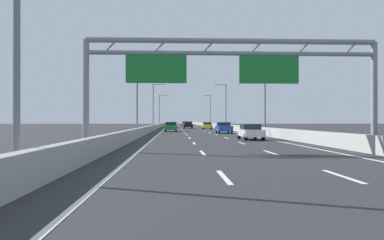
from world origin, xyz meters
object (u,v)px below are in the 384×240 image
at_px(streetlamp_right_far, 225,103).
at_px(blue_car, 224,128).
at_px(green_car, 171,127).
at_px(silver_car, 173,125).
at_px(streetlamp_right_distant, 210,109).
at_px(yellow_car, 207,125).
at_px(streetlamp_right_mid, 263,90).
at_px(black_car, 188,125).
at_px(streetlamp_left_far, 154,103).
at_px(streetlamp_left_mid, 139,90).
at_px(orange_car, 185,124).
at_px(sign_gantry, 228,65).
at_px(streetlamp_left_distant, 160,108).
at_px(white_car, 250,132).

relative_size(streetlamp_right_far, blue_car, 2.19).
bearing_deg(green_car, silver_car, 89.49).
bearing_deg(streetlamp_right_distant, yellow_car, -95.78).
xyz_separation_m(streetlamp_right_mid, streetlamp_right_far, (0.00, 36.58, 0.00)).
height_order(streetlamp_right_far, black_car, streetlamp_right_far).
relative_size(streetlamp_left_far, streetlamp_right_far, 1.00).
relative_size(streetlamp_left_far, green_car, 2.21).
xyz_separation_m(streetlamp_left_mid, yellow_car, (10.98, 34.15, -4.67)).
height_order(streetlamp_left_mid, blue_car, streetlamp_left_mid).
height_order(streetlamp_right_far, silver_car, streetlamp_right_far).
bearing_deg(streetlamp_right_far, silver_car, 132.12).
relative_size(streetlamp_right_far, streetlamp_right_distant, 1.00).
bearing_deg(orange_car, yellow_car, -85.57).
height_order(sign_gantry, streetlamp_left_distant, streetlamp_left_distant).
distance_m(streetlamp_right_distant, yellow_car, 39.47).
height_order(streetlamp_left_mid, silver_car, streetlamp_left_mid).
xyz_separation_m(streetlamp_left_far, green_car, (3.67, -22.62, -4.63)).
bearing_deg(blue_car, orange_car, 92.57).
distance_m(green_car, yellow_car, 21.49).
xyz_separation_m(streetlamp_right_far, blue_car, (-4.09, -31.10, -4.63)).
xyz_separation_m(streetlamp_right_far, orange_car, (-7.36, 41.66, -4.63)).
bearing_deg(blue_car, streetlamp_left_far, 109.22).
xyz_separation_m(sign_gantry, yellow_car, (3.77, 59.65, -4.10)).
distance_m(streetlamp_right_mid, green_car, 18.52).
bearing_deg(silver_car, streetlamp_right_far, -47.88).
xyz_separation_m(black_car, white_car, (3.67, -52.63, -0.04)).
height_order(streetlamp_left_far, white_car, streetlamp_left_far).
xyz_separation_m(streetlamp_left_far, orange_car, (7.57, 41.66, -4.63)).
relative_size(streetlamp_left_far, streetlamp_left_distant, 1.00).
relative_size(streetlamp_left_far, silver_car, 2.16).
bearing_deg(streetlamp_right_mid, streetlamp_left_distant, 101.54).
distance_m(streetlamp_right_distant, silver_car, 27.20).
height_order(streetlamp_left_distant, blue_car, streetlamp_left_distant).
relative_size(streetlamp_left_mid, streetlamp_right_distant, 1.00).
relative_size(streetlamp_right_distant, blue_car, 2.19).
relative_size(sign_gantry, streetlamp_left_far, 1.76).
height_order(streetlamp_left_mid, streetlamp_left_far, same).
bearing_deg(streetlamp_right_mid, streetlamp_right_far, 90.00).
bearing_deg(streetlamp_left_far, black_car, 24.42).
bearing_deg(silver_car, streetlamp_left_mid, -94.67).
xyz_separation_m(black_car, yellow_car, (3.71, -5.72, -0.04)).
height_order(streetlamp_right_distant, green_car, streetlamp_right_distant).
bearing_deg(orange_car, streetlamp_right_distant, -34.64).
bearing_deg(black_car, green_car, -97.92).
bearing_deg(streetlamp_right_distant, streetlamp_right_mid, -90.00).
relative_size(streetlamp_left_distant, white_car, 2.10).
relative_size(streetlamp_left_mid, yellow_car, 2.12).
bearing_deg(streetlamp_right_mid, green_car, 128.92).
bearing_deg(green_car, black_car, 82.08).
bearing_deg(streetlamp_left_distant, streetlamp_left_mid, -90.00).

